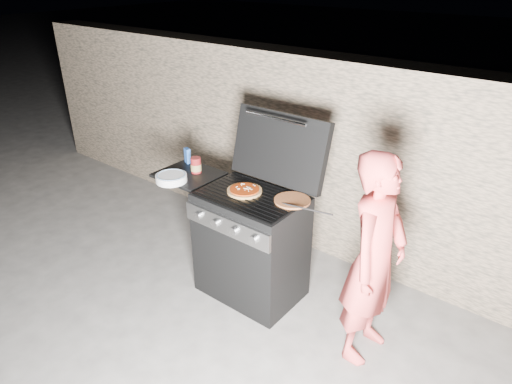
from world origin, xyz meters
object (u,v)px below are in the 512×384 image
Objects in this scene: gas_grill at (228,235)px; pizza_topped at (245,190)px; person at (375,260)px; sauce_jar at (196,165)px.

pizza_topped reaches higher than gas_grill.
person is (1.28, 0.01, 0.30)m from gas_grill.
sauce_jar is at bearing 89.06° from person.
sauce_jar is at bearing 172.09° from gas_grill.
person reaches higher than sauce_jar.
sauce_jar reaches higher than pizza_topped.
gas_grill is at bearing 90.98° from person.
gas_grill is 0.89× the size of person.
person reaches higher than pizza_topped.
gas_grill is 0.50m from pizza_topped.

